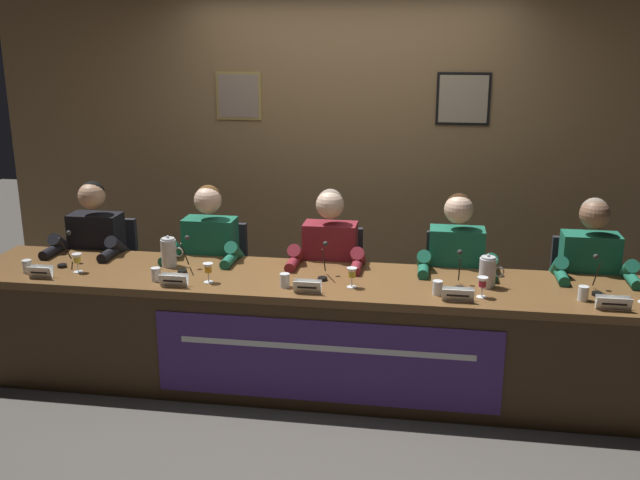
# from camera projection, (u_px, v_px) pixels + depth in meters

# --- Properties ---
(ground_plane) EXTENTS (12.00, 12.00, 0.00)m
(ground_plane) POSITION_uv_depth(u_px,v_px,m) (320.00, 384.00, 4.75)
(ground_plane) COLOR #4C4742
(wall_back_panelled) EXTENTS (5.75, 0.14, 2.60)m
(wall_back_panelled) POSITION_uv_depth(u_px,v_px,m) (349.00, 151.00, 5.79)
(wall_back_panelled) COLOR #937047
(wall_back_panelled) RESTS_ON ground_plane
(conference_table) EXTENTS (4.55, 0.76, 0.73)m
(conference_table) POSITION_uv_depth(u_px,v_px,m) (317.00, 318.00, 4.50)
(conference_table) COLOR brown
(conference_table) RESTS_ON ground_plane
(chair_far_left) EXTENTS (0.44, 0.45, 0.88)m
(chair_far_left) POSITION_uv_depth(u_px,v_px,m) (108.00, 281.00, 5.43)
(chair_far_left) COLOR black
(chair_far_left) RESTS_ON ground_plane
(panelist_far_left) EXTENTS (0.51, 0.48, 1.21)m
(panelist_far_left) POSITION_uv_depth(u_px,v_px,m) (93.00, 254.00, 5.16)
(panelist_far_left) COLOR black
(panelist_far_left) RESTS_ON ground_plane
(nameplate_far_left) EXTENTS (0.16, 0.06, 0.08)m
(nameplate_far_left) POSITION_uv_depth(u_px,v_px,m) (40.00, 272.00, 4.55)
(nameplate_far_left) COLOR white
(nameplate_far_left) RESTS_ON conference_table
(juice_glass_far_left) EXTENTS (0.06, 0.06, 0.12)m
(juice_glass_far_left) POSITION_uv_depth(u_px,v_px,m) (77.00, 259.00, 4.64)
(juice_glass_far_left) COLOR white
(juice_glass_far_left) RESTS_ON conference_table
(water_cup_far_left) EXTENTS (0.06, 0.06, 0.08)m
(water_cup_far_left) POSITION_uv_depth(u_px,v_px,m) (27.00, 267.00, 4.64)
(water_cup_far_left) COLOR silver
(water_cup_far_left) RESTS_ON conference_table
(microphone_far_left) EXTENTS (0.06, 0.17, 0.22)m
(microphone_far_left) POSITION_uv_depth(u_px,v_px,m) (64.00, 255.00, 4.78)
(microphone_far_left) COLOR black
(microphone_far_left) RESTS_ON conference_table
(chair_left) EXTENTS (0.44, 0.45, 0.88)m
(chair_left) POSITION_uv_depth(u_px,v_px,m) (217.00, 287.00, 5.30)
(chair_left) COLOR black
(chair_left) RESTS_ON ground_plane
(panelist_left) EXTENTS (0.51, 0.48, 1.21)m
(panelist_left) POSITION_uv_depth(u_px,v_px,m) (208.00, 259.00, 5.03)
(panelist_left) COLOR black
(panelist_left) RESTS_ON ground_plane
(nameplate_left) EXTENTS (0.17, 0.06, 0.08)m
(nameplate_left) POSITION_uv_depth(u_px,v_px,m) (174.00, 280.00, 4.40)
(nameplate_left) COLOR white
(nameplate_left) RESTS_ON conference_table
(juice_glass_left) EXTENTS (0.06, 0.06, 0.12)m
(juice_glass_left) POSITION_uv_depth(u_px,v_px,m) (208.00, 269.00, 4.45)
(juice_glass_left) COLOR white
(juice_glass_left) RESTS_ON conference_table
(water_cup_left) EXTENTS (0.06, 0.06, 0.08)m
(water_cup_left) POSITION_uv_depth(u_px,v_px,m) (156.00, 275.00, 4.49)
(water_cup_left) COLOR silver
(water_cup_left) RESTS_ON conference_table
(microphone_left) EXTENTS (0.06, 0.17, 0.22)m
(microphone_left) POSITION_uv_depth(u_px,v_px,m) (184.00, 260.00, 4.67)
(microphone_left) COLOR black
(microphone_left) RESTS_ON conference_table
(chair_center) EXTENTS (0.44, 0.45, 0.88)m
(chair_center) POSITION_uv_depth(u_px,v_px,m) (332.00, 293.00, 5.17)
(chair_center) COLOR black
(chair_center) RESTS_ON ground_plane
(panelist_center) EXTENTS (0.51, 0.48, 1.21)m
(panelist_center) POSITION_uv_depth(u_px,v_px,m) (328.00, 265.00, 4.91)
(panelist_center) COLOR black
(panelist_center) RESTS_ON ground_plane
(nameplate_center) EXTENTS (0.16, 0.06, 0.08)m
(nameplate_center) POSITION_uv_depth(u_px,v_px,m) (307.00, 287.00, 4.29)
(nameplate_center) COLOR white
(nameplate_center) RESTS_ON conference_table
(juice_glass_center) EXTENTS (0.06, 0.06, 0.12)m
(juice_glass_center) POSITION_uv_depth(u_px,v_px,m) (352.00, 274.00, 4.37)
(juice_glass_center) COLOR white
(juice_glass_center) RESTS_ON conference_table
(water_cup_center) EXTENTS (0.06, 0.06, 0.08)m
(water_cup_center) POSITION_uv_depth(u_px,v_px,m) (285.00, 281.00, 4.39)
(water_cup_center) COLOR silver
(water_cup_center) RESTS_ON conference_table
(microphone_center) EXTENTS (0.06, 0.17, 0.22)m
(microphone_center) POSITION_uv_depth(u_px,v_px,m) (323.00, 267.00, 4.53)
(microphone_center) COLOR black
(microphone_center) RESTS_ON conference_table
(chair_right) EXTENTS (0.44, 0.45, 0.88)m
(chair_right) POSITION_uv_depth(u_px,v_px,m) (453.00, 300.00, 5.04)
(chair_right) COLOR black
(chair_right) RESTS_ON ground_plane
(panelist_right) EXTENTS (0.51, 0.48, 1.21)m
(panelist_right) POSITION_uv_depth(u_px,v_px,m) (456.00, 272.00, 4.78)
(panelist_right) COLOR black
(panelist_right) RESTS_ON ground_plane
(nameplate_right) EXTENTS (0.18, 0.06, 0.08)m
(nameplate_right) POSITION_uv_depth(u_px,v_px,m) (458.00, 295.00, 4.15)
(nameplate_right) COLOR white
(nameplate_right) RESTS_ON conference_table
(juice_glass_right) EXTENTS (0.06, 0.06, 0.12)m
(juice_glass_right) POSITION_uv_depth(u_px,v_px,m) (482.00, 283.00, 4.20)
(juice_glass_right) COLOR white
(juice_glass_right) RESTS_ON conference_table
(water_cup_right) EXTENTS (0.06, 0.06, 0.08)m
(water_cup_right) POSITION_uv_depth(u_px,v_px,m) (437.00, 288.00, 4.26)
(water_cup_right) COLOR silver
(water_cup_right) RESTS_ON conference_table
(microphone_right) EXTENTS (0.06, 0.17, 0.22)m
(microphone_right) POSITION_uv_depth(u_px,v_px,m) (459.00, 276.00, 4.36)
(microphone_right) COLOR black
(microphone_right) RESTS_ON conference_table
(chair_far_right) EXTENTS (0.44, 0.45, 0.88)m
(chair_far_right) POSITION_uv_depth(u_px,v_px,m) (580.00, 307.00, 4.92)
(chair_far_right) COLOR black
(chair_far_right) RESTS_ON ground_plane
(panelist_far_right) EXTENTS (0.51, 0.48, 1.21)m
(panelist_far_right) POSITION_uv_depth(u_px,v_px,m) (590.00, 278.00, 4.65)
(panelist_far_right) COLOR black
(panelist_far_right) RESTS_ON ground_plane
(nameplate_far_right) EXTENTS (0.19, 0.06, 0.08)m
(nameplate_far_right) POSITION_uv_depth(u_px,v_px,m) (614.00, 303.00, 4.02)
(nameplate_far_right) COLOR white
(nameplate_far_right) RESTS_ON conference_table
(water_cup_far_right) EXTENTS (0.06, 0.06, 0.08)m
(water_cup_far_right) POSITION_uv_depth(u_px,v_px,m) (583.00, 294.00, 4.17)
(water_cup_far_right) COLOR silver
(water_cup_far_right) RESTS_ON conference_table
(microphone_far_right) EXTENTS (0.06, 0.17, 0.22)m
(microphone_far_right) POSITION_uv_depth(u_px,v_px,m) (597.00, 281.00, 4.27)
(microphone_far_right) COLOR black
(microphone_far_right) RESTS_ON conference_table
(water_pitcher_left_side) EXTENTS (0.15, 0.10, 0.21)m
(water_pitcher_left_side) POSITION_uv_depth(u_px,v_px,m) (169.00, 252.00, 4.76)
(water_pitcher_left_side) COLOR silver
(water_pitcher_left_side) RESTS_ON conference_table
(water_pitcher_right_side) EXTENTS (0.15, 0.10, 0.21)m
(water_pitcher_right_side) POSITION_uv_depth(u_px,v_px,m) (488.00, 272.00, 4.38)
(water_pitcher_right_side) COLOR silver
(water_pitcher_right_side) RESTS_ON conference_table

